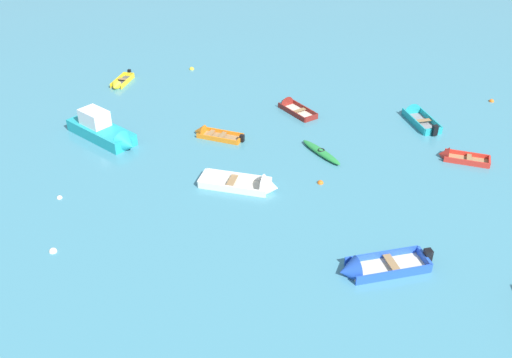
{
  "coord_description": "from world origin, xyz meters",
  "views": [
    {
      "loc": [
        -1.99,
        -3.02,
        16.32
      ],
      "look_at": [
        0.0,
        22.52,
        0.15
      ],
      "focal_mm": 40.01,
      "sensor_mm": 36.0,
      "label": 1
    }
  ],
  "objects_px": {
    "rowboat_yellow_back_row_right": "(119,84)",
    "mooring_buoy_near_foreground": "(53,252)",
    "mooring_buoy_between_boats_right": "(60,198)",
    "kayak_green_midfield_left": "(321,152)",
    "rowboat_maroon_foreground_center": "(290,106)",
    "motor_launch_turquoise_cluster_outer": "(105,131)",
    "rowboat_turquoise_back_row_left": "(416,115)",
    "rowboat_orange_far_back": "(208,134)",
    "rowboat_blue_far_left": "(367,269)",
    "mooring_buoy_trailing": "(491,101)",
    "mooring_buoy_between_boats_left": "(192,69)",
    "rowboat_red_midfield_right": "(453,157)",
    "rowboat_white_outer_right": "(257,186)",
    "mooring_buoy_outer_edge": "(320,183)"
  },
  "relations": [
    {
      "from": "rowboat_yellow_back_row_right",
      "to": "mooring_buoy_trailing",
      "type": "distance_m",
      "value": 26.18
    },
    {
      "from": "rowboat_yellow_back_row_right",
      "to": "mooring_buoy_between_boats_right",
      "type": "xyz_separation_m",
      "value": [
        -1.24,
        -14.46,
        -0.15
      ]
    },
    {
      "from": "motor_launch_turquoise_cluster_outer",
      "to": "rowboat_turquoise_back_row_left",
      "type": "height_order",
      "value": "motor_launch_turquoise_cluster_outer"
    },
    {
      "from": "kayak_green_midfield_left",
      "to": "rowboat_red_midfield_right",
      "type": "bearing_deg",
      "value": -8.41
    },
    {
      "from": "rowboat_yellow_back_row_right",
      "to": "mooring_buoy_between_boats_left",
      "type": "relative_size",
      "value": 7.71
    },
    {
      "from": "mooring_buoy_between_boats_left",
      "to": "kayak_green_midfield_left",
      "type": "bearing_deg",
      "value": -61.08
    },
    {
      "from": "rowboat_turquoise_back_row_left",
      "to": "rowboat_blue_far_left",
      "type": "distance_m",
      "value": 15.83
    },
    {
      "from": "rowboat_yellow_back_row_right",
      "to": "rowboat_maroon_foreground_center",
      "type": "xyz_separation_m",
      "value": [
        11.83,
        -4.7,
        -0.0
      ]
    },
    {
      "from": "rowboat_blue_far_left",
      "to": "rowboat_red_midfield_right",
      "type": "bearing_deg",
      "value": 51.55
    },
    {
      "from": "kayak_green_midfield_left",
      "to": "rowboat_yellow_back_row_right",
      "type": "bearing_deg",
      "value": 139.27
    },
    {
      "from": "mooring_buoy_between_boats_left",
      "to": "mooring_buoy_trailing",
      "type": "bearing_deg",
      "value": -20.2
    },
    {
      "from": "kayak_green_midfield_left",
      "to": "mooring_buoy_between_boats_left",
      "type": "xyz_separation_m",
      "value": [
        -7.67,
        13.88,
        -0.15
      ]
    },
    {
      "from": "rowboat_yellow_back_row_right",
      "to": "mooring_buoy_near_foreground",
      "type": "bearing_deg",
      "value": -91.88
    },
    {
      "from": "kayak_green_midfield_left",
      "to": "mooring_buoy_near_foreground",
      "type": "bearing_deg",
      "value": -150.14
    },
    {
      "from": "rowboat_white_outer_right",
      "to": "mooring_buoy_trailing",
      "type": "distance_m",
      "value": 19.44
    },
    {
      "from": "rowboat_orange_far_back",
      "to": "rowboat_white_outer_right",
      "type": "distance_m",
      "value": 6.61
    },
    {
      "from": "kayak_green_midfield_left",
      "to": "mooring_buoy_trailing",
      "type": "bearing_deg",
      "value": 26.05
    },
    {
      "from": "rowboat_blue_far_left",
      "to": "mooring_buoy_trailing",
      "type": "height_order",
      "value": "rowboat_blue_far_left"
    },
    {
      "from": "mooring_buoy_between_boats_left",
      "to": "mooring_buoy_between_boats_right",
      "type": "distance_m",
      "value": 18.43
    },
    {
      "from": "rowboat_yellow_back_row_right",
      "to": "rowboat_white_outer_right",
      "type": "height_order",
      "value": "rowboat_white_outer_right"
    },
    {
      "from": "mooring_buoy_between_boats_left",
      "to": "mooring_buoy_between_boats_right",
      "type": "xyz_separation_m",
      "value": [
        -6.4,
        -17.29,
        0.0
      ]
    },
    {
      "from": "rowboat_yellow_back_row_right",
      "to": "rowboat_blue_far_left",
      "type": "bearing_deg",
      "value": -58.43
    },
    {
      "from": "rowboat_turquoise_back_row_left",
      "to": "mooring_buoy_outer_edge",
      "type": "distance_m",
      "value": 10.39
    },
    {
      "from": "rowboat_blue_far_left",
      "to": "rowboat_turquoise_back_row_left",
      "type": "bearing_deg",
      "value": 64.93
    },
    {
      "from": "rowboat_white_outer_right",
      "to": "mooring_buoy_outer_edge",
      "type": "relative_size",
      "value": 13.34
    },
    {
      "from": "rowboat_orange_far_back",
      "to": "mooring_buoy_outer_edge",
      "type": "bearing_deg",
      "value": -44.8
    },
    {
      "from": "rowboat_yellow_back_row_right",
      "to": "mooring_buoy_near_foreground",
      "type": "height_order",
      "value": "rowboat_yellow_back_row_right"
    },
    {
      "from": "kayak_green_midfield_left",
      "to": "mooring_buoy_trailing",
      "type": "relative_size",
      "value": 9.29
    },
    {
      "from": "mooring_buoy_between_boats_left",
      "to": "mooring_buoy_outer_edge",
      "type": "bearing_deg",
      "value": -67.23
    },
    {
      "from": "rowboat_turquoise_back_row_left",
      "to": "mooring_buoy_near_foreground",
      "type": "relative_size",
      "value": 10.79
    },
    {
      "from": "kayak_green_midfield_left",
      "to": "mooring_buoy_near_foreground",
      "type": "xyz_separation_m",
      "value": [
        -13.45,
        -7.72,
        -0.15
      ]
    },
    {
      "from": "rowboat_orange_far_back",
      "to": "mooring_buoy_trailing",
      "type": "xyz_separation_m",
      "value": [
        19.36,
        3.5,
        -0.14
      ]
    },
    {
      "from": "rowboat_red_midfield_right",
      "to": "mooring_buoy_outer_edge",
      "type": "height_order",
      "value": "rowboat_red_midfield_right"
    },
    {
      "from": "rowboat_yellow_back_row_right",
      "to": "mooring_buoy_near_foreground",
      "type": "distance_m",
      "value": 18.79
    },
    {
      "from": "kayak_green_midfield_left",
      "to": "mooring_buoy_between_boats_left",
      "type": "distance_m",
      "value": 15.86
    },
    {
      "from": "kayak_green_midfield_left",
      "to": "mooring_buoy_trailing",
      "type": "distance_m",
      "value": 14.37
    },
    {
      "from": "rowboat_orange_far_back",
      "to": "rowboat_blue_far_left",
      "type": "xyz_separation_m",
      "value": [
        6.65,
        -12.96,
        0.06
      ]
    },
    {
      "from": "rowboat_maroon_foreground_center",
      "to": "rowboat_red_midfield_right",
      "type": "height_order",
      "value": "rowboat_maroon_foreground_center"
    },
    {
      "from": "rowboat_maroon_foreground_center",
      "to": "motor_launch_turquoise_cluster_outer",
      "type": "bearing_deg",
      "value": -163.06
    },
    {
      "from": "rowboat_white_outer_right",
      "to": "mooring_buoy_outer_edge",
      "type": "height_order",
      "value": "rowboat_white_outer_right"
    },
    {
      "from": "motor_launch_turquoise_cluster_outer",
      "to": "rowboat_orange_far_back",
      "type": "xyz_separation_m",
      "value": [
        6.17,
        -0.0,
        -0.4
      ]
    },
    {
      "from": "rowboat_turquoise_back_row_left",
      "to": "mooring_buoy_between_boats_right",
      "type": "distance_m",
      "value": 22.3
    },
    {
      "from": "rowboat_white_outer_right",
      "to": "rowboat_red_midfield_right",
      "type": "bearing_deg",
      "value": 11.09
    },
    {
      "from": "rowboat_orange_far_back",
      "to": "rowboat_blue_far_left",
      "type": "height_order",
      "value": "rowboat_blue_far_left"
    },
    {
      "from": "rowboat_orange_far_back",
      "to": "rowboat_maroon_foreground_center",
      "type": "relative_size",
      "value": 0.96
    },
    {
      "from": "rowboat_maroon_foreground_center",
      "to": "rowboat_yellow_back_row_right",
      "type": "bearing_deg",
      "value": 158.32
    },
    {
      "from": "motor_launch_turquoise_cluster_outer",
      "to": "rowboat_turquoise_back_row_left",
      "type": "xyz_separation_m",
      "value": [
        19.53,
        1.37,
        -0.34
      ]
    },
    {
      "from": "rowboat_red_midfield_right",
      "to": "mooring_buoy_between_boats_right",
      "type": "xyz_separation_m",
      "value": [
        -21.47,
        -2.31,
        -0.15
      ]
    },
    {
      "from": "kayak_green_midfield_left",
      "to": "mooring_buoy_trailing",
      "type": "height_order",
      "value": "kayak_green_midfield_left"
    },
    {
      "from": "mooring_buoy_trailing",
      "to": "mooring_buoy_near_foreground",
      "type": "bearing_deg",
      "value": -151.97
    }
  ]
}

